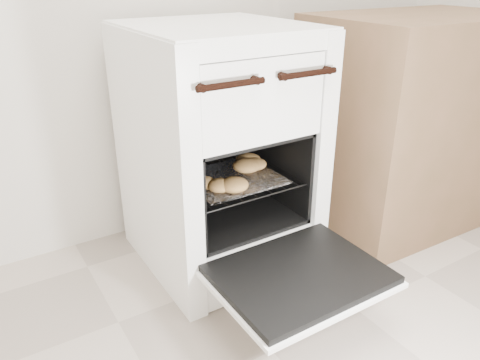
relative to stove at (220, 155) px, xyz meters
The scene contains 6 objects.
stove is the anchor object (origin of this frame).
oven_door 0.51m from the stove, 90.00° to the right, with size 0.49×0.38×0.03m.
oven_rack 0.09m from the stove, 90.00° to the right, with size 0.40×0.38×0.01m.
foil_sheet 0.10m from the stove, 90.00° to the right, with size 0.31×0.27×0.01m, color white.
baked_rolls 0.10m from the stove, 80.26° to the right, with size 0.35×0.29×0.04m.
counter 0.86m from the stove, ahead, with size 0.84×0.56×0.84m, color brown.
Camera 1 is at (-0.61, -0.12, 1.00)m, focal length 35.00 mm.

